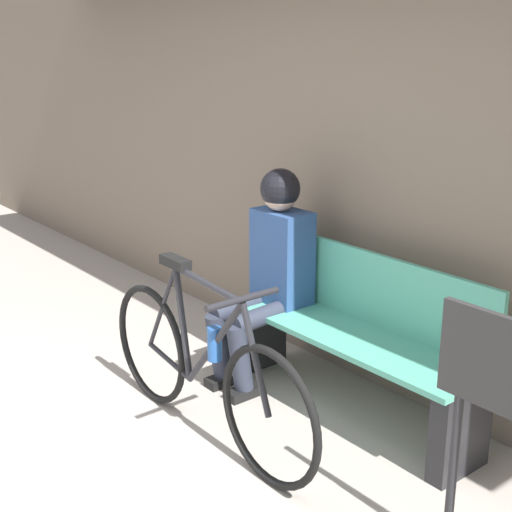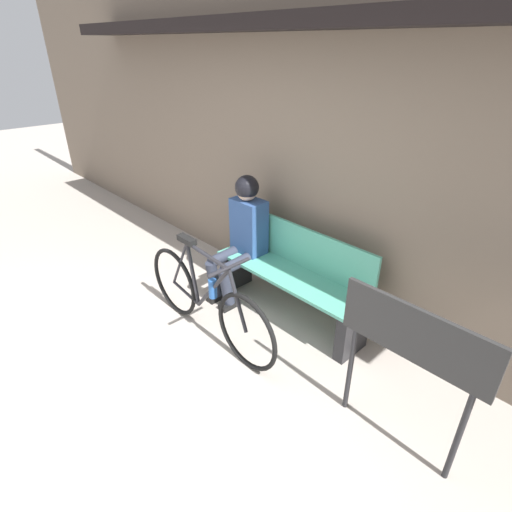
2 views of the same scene
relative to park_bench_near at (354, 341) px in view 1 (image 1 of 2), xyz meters
name	(u,v)px [view 1 (image 1 of 2)]	position (x,y,z in m)	size (l,w,h in m)	color
storefront_wall	(370,96)	(-0.30, 0.37, 1.25)	(12.00, 0.56, 3.20)	#756656
park_bench_near	(354,341)	(0.00, 0.00, 0.00)	(1.58, 0.42, 0.87)	#51A88E
bicycle	(203,369)	(-0.27, -0.80, -0.03)	(1.70, 0.40, 0.91)	black
person_seated	(271,262)	(-0.58, -0.10, 0.32)	(0.34, 0.59, 1.27)	#2D3342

